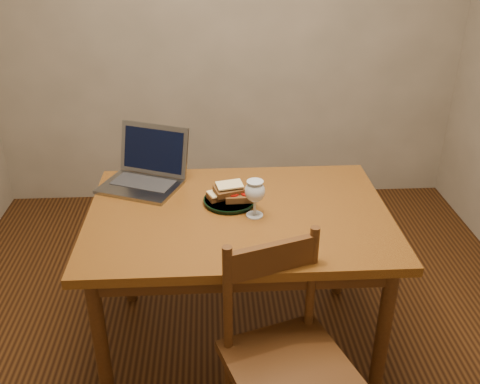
{
  "coord_description": "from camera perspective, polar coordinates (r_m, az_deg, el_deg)",
  "views": [
    {
      "loc": [
        -0.12,
        -1.99,
        1.88
      ],
      "look_at": [
        -0.0,
        0.09,
        0.8
      ],
      "focal_mm": 40.0,
      "sensor_mm": 36.0,
      "label": 1
    }
  ],
  "objects": [
    {
      "name": "floor",
      "position": [
        2.75,
        0.13,
        -16.01
      ],
      "size": [
        3.2,
        3.2,
        0.02
      ],
      "primitive_type": "cube",
      "color": "black",
      "rests_on": "ground"
    },
    {
      "name": "back_wall",
      "position": [
        3.64,
        -1.42,
        18.36
      ],
      "size": [
        3.2,
        0.02,
        2.6
      ],
      "primitive_type": "cube",
      "color": "gray",
      "rests_on": "floor"
    },
    {
      "name": "table",
      "position": [
        2.35,
        -0.14,
        -3.97
      ],
      "size": [
        1.3,
        0.9,
        0.74
      ],
      "color": "#54270E",
      "rests_on": "floor"
    },
    {
      "name": "chair",
      "position": [
        2.02,
        4.85,
        -16.4
      ],
      "size": [
        0.52,
        0.51,
        0.45
      ],
      "rotation": [
        0.0,
        0.0,
        0.33
      ],
      "color": "#3E210D",
      "rests_on": "floor"
    },
    {
      "name": "plate",
      "position": [
        2.37,
        -1.1,
        -0.95
      ],
      "size": [
        0.23,
        0.23,
        0.02
      ],
      "primitive_type": "cylinder",
      "color": "black",
      "rests_on": "table"
    },
    {
      "name": "sandwich_cheese",
      "position": [
        2.37,
        -2.06,
        -0.26
      ],
      "size": [
        0.13,
        0.11,
        0.04
      ],
      "primitive_type": null,
      "rotation": [
        0.0,
        0.0,
        0.37
      ],
      "color": "#381E0C",
      "rests_on": "plate"
    },
    {
      "name": "sandwich_tomato",
      "position": [
        2.35,
        -0.01,
        -0.41
      ],
      "size": [
        0.13,
        0.08,
        0.04
      ],
      "primitive_type": null,
      "rotation": [
        0.0,
        0.0,
        0.02
      ],
      "color": "#381E0C",
      "rests_on": "plate"
    },
    {
      "name": "sandwich_top",
      "position": [
        2.35,
        -1.12,
        0.34
      ],
      "size": [
        0.15,
        0.12,
        0.04
      ],
      "primitive_type": null,
      "rotation": [
        0.0,
        0.0,
        0.32
      ],
      "color": "#381E0C",
      "rests_on": "plate"
    },
    {
      "name": "milk_glass",
      "position": [
        2.24,
        1.6,
        -0.7
      ],
      "size": [
        0.09,
        0.09,
        0.17
      ],
      "primitive_type": null,
      "color": "white",
      "rests_on": "table"
    },
    {
      "name": "laptop",
      "position": [
        2.58,
        -9.94,
        2.44
      ],
      "size": [
        0.45,
        0.43,
        0.25
      ],
      "rotation": [
        0.0,
        0.0,
        -0.4
      ],
      "color": "slate",
      "rests_on": "table"
    }
  ]
}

